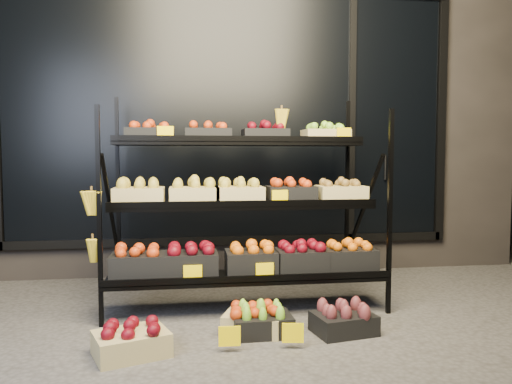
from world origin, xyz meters
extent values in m
plane|color=#514F4C|center=(0.00, 0.00, 0.00)|extent=(24.00, 24.00, 0.00)
cube|color=#2D2826|center=(0.00, 2.60, 1.75)|extent=(6.00, 2.00, 3.50)
cube|color=black|center=(0.00, 1.58, 1.55)|extent=(4.20, 0.04, 2.40)
cube|color=black|center=(0.00, 1.56, 0.34)|extent=(4.30, 0.06, 0.08)
cube|color=black|center=(2.15, 1.56, 1.55)|extent=(0.08, 0.06, 2.50)
cube|color=black|center=(1.20, 1.56, 1.55)|extent=(0.06, 0.06, 2.50)
cylinder|color=black|center=(1.55, 1.53, 1.05)|extent=(0.02, 0.02, 0.25)
cube|color=black|center=(-1.02, 0.18, 0.75)|extent=(0.03, 0.03, 1.50)
cube|color=black|center=(1.02, 0.18, 0.75)|extent=(0.03, 0.03, 1.50)
cube|color=black|center=(-1.02, 1.15, 0.83)|extent=(0.03, 0.03, 1.66)
cube|color=black|center=(1.02, 1.15, 0.83)|extent=(0.03, 0.03, 1.66)
cube|color=black|center=(0.00, 0.35, 0.27)|extent=(2.05, 0.42, 0.03)
cube|color=black|center=(0.00, 0.15, 0.30)|extent=(2.05, 0.02, 0.05)
cube|color=black|center=(0.00, 0.65, 0.77)|extent=(2.05, 0.40, 0.03)
cube|color=black|center=(0.00, 0.46, 0.80)|extent=(2.05, 0.02, 0.05)
cube|color=black|center=(0.00, 0.95, 1.27)|extent=(2.05, 0.40, 0.03)
cube|color=black|center=(0.00, 0.76, 1.30)|extent=(2.05, 0.02, 0.05)
cube|color=black|center=(-0.74, 0.95, 1.33)|extent=(0.38, 0.28, 0.11)
ellipsoid|color=red|center=(-0.74, 0.95, 1.42)|extent=(0.32, 0.24, 0.07)
cube|color=black|center=(-0.26, 0.95, 1.33)|extent=(0.38, 0.28, 0.11)
ellipsoid|color=red|center=(-0.26, 0.95, 1.42)|extent=(0.32, 0.24, 0.07)
cube|color=black|center=(0.23, 0.95, 1.33)|extent=(0.38, 0.28, 0.11)
ellipsoid|color=#620711|center=(0.23, 0.95, 1.42)|extent=(0.32, 0.24, 0.07)
cube|color=tan|center=(0.76, 0.95, 1.33)|extent=(0.38, 0.28, 0.11)
ellipsoid|color=#89CD33|center=(0.76, 0.95, 1.42)|extent=(0.32, 0.24, 0.07)
cube|color=tan|center=(-0.80, 0.65, 0.85)|extent=(0.38, 0.28, 0.14)
ellipsoid|color=gold|center=(-0.80, 0.65, 0.95)|extent=(0.32, 0.24, 0.07)
cube|color=tan|center=(-0.38, 0.65, 0.85)|extent=(0.38, 0.28, 0.14)
ellipsoid|color=gold|center=(-0.38, 0.65, 0.95)|extent=(0.32, 0.24, 0.07)
cube|color=tan|center=(-0.03, 0.65, 0.85)|extent=(0.38, 0.28, 0.14)
ellipsoid|color=gold|center=(-0.03, 0.65, 0.95)|extent=(0.32, 0.24, 0.07)
cube|color=black|center=(0.39, 0.65, 0.85)|extent=(0.38, 0.28, 0.14)
ellipsoid|color=red|center=(0.39, 0.65, 0.95)|extent=(0.32, 0.24, 0.07)
cube|color=tan|center=(0.80, 0.65, 0.85)|extent=(0.38, 0.28, 0.14)
ellipsoid|color=brown|center=(0.80, 0.65, 0.95)|extent=(0.32, 0.24, 0.07)
cube|color=black|center=(-0.79, 0.35, 0.37)|extent=(0.38, 0.28, 0.18)
ellipsoid|color=red|center=(-0.79, 0.35, 0.49)|extent=(0.32, 0.24, 0.07)
cube|color=black|center=(-0.41, 0.35, 0.37)|extent=(0.38, 0.28, 0.18)
ellipsoid|color=#620711|center=(-0.41, 0.35, 0.49)|extent=(0.32, 0.24, 0.07)
cube|color=black|center=(0.03, 0.35, 0.37)|extent=(0.38, 0.28, 0.18)
ellipsoid|color=#D6620B|center=(0.03, 0.35, 0.49)|extent=(0.32, 0.24, 0.07)
cube|color=black|center=(0.40, 0.35, 0.37)|extent=(0.38, 0.28, 0.18)
ellipsoid|color=#620711|center=(0.40, 0.35, 0.49)|extent=(0.32, 0.24, 0.07)
cube|color=black|center=(0.78, 0.35, 0.37)|extent=(0.38, 0.28, 0.18)
ellipsoid|color=#D6620B|center=(0.78, 0.35, 0.49)|extent=(0.32, 0.24, 0.07)
ellipsoid|color=gold|center=(-1.07, 0.20, 0.93)|extent=(0.14, 0.08, 0.22)
ellipsoid|color=gold|center=(-1.07, 0.20, 0.61)|extent=(0.14, 0.08, 0.22)
ellipsoid|color=gold|center=(0.35, 0.85, 1.56)|extent=(0.14, 0.08, 0.22)
cube|color=#FFD800|center=(0.27, 0.50, 0.84)|extent=(0.13, 0.01, 0.12)
cube|color=#FFD800|center=(0.87, 0.80, 1.34)|extent=(0.13, 0.01, 0.12)
cube|color=#FFD800|center=(-0.60, 0.80, 1.34)|extent=(0.13, 0.01, 0.12)
cube|color=#FFD800|center=(-0.41, 0.20, 0.34)|extent=(0.13, 0.01, 0.12)
cube|color=#FFD800|center=(0.10, 0.20, 0.34)|extent=(0.13, 0.01, 0.12)
cube|color=#FFD800|center=(-0.20, -0.40, 0.06)|extent=(0.13, 0.01, 0.12)
cube|color=#FFD800|center=(0.18, -0.40, 0.06)|extent=(0.13, 0.01, 0.12)
cube|color=tan|center=(-0.77, -0.36, 0.07)|extent=(0.49, 0.42, 0.14)
ellipsoid|color=#620711|center=(-0.77, -0.36, 0.17)|extent=(0.41, 0.36, 0.07)
cube|color=black|center=(0.04, -0.12, 0.07)|extent=(0.39, 0.29, 0.13)
ellipsoid|color=#89CD33|center=(0.04, -0.12, 0.16)|extent=(0.32, 0.24, 0.07)
cube|color=tan|center=(-0.01, -0.08, 0.06)|extent=(0.45, 0.39, 0.13)
ellipsoid|color=red|center=(-0.01, -0.08, 0.16)|extent=(0.38, 0.33, 0.07)
cube|color=black|center=(0.57, -0.18, 0.07)|extent=(0.43, 0.35, 0.13)
ellipsoid|color=maroon|center=(0.57, -0.18, 0.16)|extent=(0.36, 0.29, 0.07)
camera|label=1|loc=(-0.45, -3.26, 1.15)|focal=35.00mm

